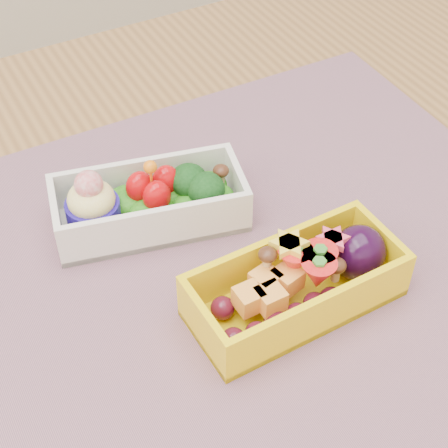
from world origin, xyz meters
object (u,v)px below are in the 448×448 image
placemat (219,267)px  bento_yellow (300,282)px  table (277,344)px  bento_white (148,203)px

placemat → bento_yellow: 0.07m
table → placemat: bearing=152.6°
placemat → bento_white: bearing=110.5°
table → bento_white: size_ratio=7.39×
bento_white → bento_yellow: (0.06, -0.13, 0.00)m
placemat → bento_white: (-0.03, 0.07, 0.02)m
bento_yellow → table: bearing=72.5°
bento_white → table: bearing=-39.7°
table → placemat: (-0.04, 0.02, 0.10)m
bento_yellow → bento_white: bearing=113.3°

